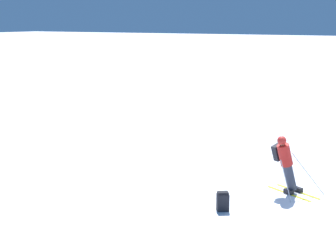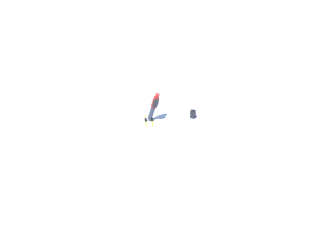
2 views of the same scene
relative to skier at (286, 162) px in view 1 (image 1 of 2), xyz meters
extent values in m
plane|color=white|center=(0.14, -0.17, -0.95)|extent=(300.00, 300.00, 0.00)
cube|color=yellow|center=(0.10, -0.09, -0.94)|extent=(0.85, 1.51, 0.01)
cube|color=yellow|center=(0.42, -0.25, -0.94)|extent=(0.85, 1.51, 0.01)
cube|color=black|center=(0.10, -0.09, -0.88)|extent=(0.25, 0.31, 0.12)
cube|color=black|center=(0.42, -0.25, -0.88)|extent=(0.25, 0.31, 0.12)
cylinder|color=#2D3342|center=(0.12, -0.09, -0.45)|extent=(0.56, 0.46, 0.82)
cylinder|color=red|center=(-0.07, 0.01, 0.20)|extent=(0.61, 0.54, 0.68)
sphere|color=tan|center=(-0.19, 0.07, 0.60)|extent=(0.35, 0.32, 0.28)
sphere|color=#AD231E|center=(-0.20, 0.07, 0.62)|extent=(0.40, 0.37, 0.32)
cube|color=black|center=(0.04, 0.24, 0.23)|extent=(0.44, 0.35, 0.51)
cylinder|color=#B7B7BC|center=(-0.41, -0.16, -0.42)|extent=(0.31, 0.45, 1.07)
cylinder|color=#B7B7BC|center=(0.33, -0.54, -0.35)|extent=(0.50, 0.84, 1.21)
cube|color=black|center=(-2.10, 0.94, -0.73)|extent=(0.35, 0.37, 0.44)
cube|color=black|center=(-2.10, 0.94, -0.48)|extent=(0.32, 0.33, 0.06)
camera|label=1|loc=(-14.67, -4.70, 3.89)|focal=60.00mm
camera|label=2|loc=(8.85, 14.70, 7.17)|focal=35.00mm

